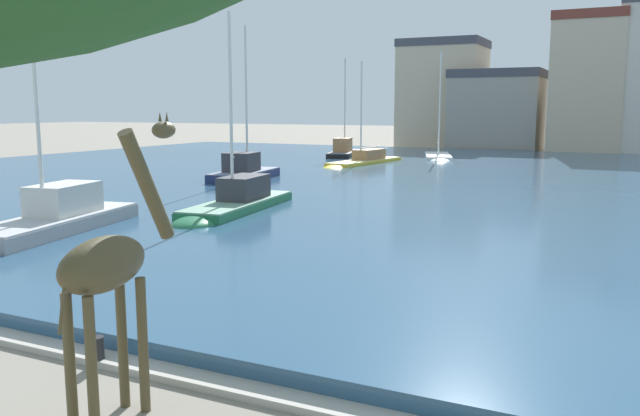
{
  "coord_description": "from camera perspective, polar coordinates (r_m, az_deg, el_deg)",
  "views": [
    {
      "loc": [
        5.54,
        -0.19,
        4.28
      ],
      "look_at": [
        -0.34,
        11.89,
        2.2
      ],
      "focal_mm": 36.47,
      "sensor_mm": 36.0,
      "label": 1
    }
  ],
  "objects": [
    {
      "name": "quay_edge_coping",
      "position": [
        10.47,
        -8.83,
        -15.06
      ],
      "size": [
        78.54,
        0.5,
        0.12
      ],
      "primitive_type": "cube",
      "color": "#ADA89E",
      "rests_on": "ground"
    },
    {
      "name": "sailboat_white",
      "position": [
        51.47,
        10.34,
        4.29
      ],
      "size": [
        4.0,
        7.45,
        8.57
      ],
      "color": "white",
      "rests_on": "ground"
    },
    {
      "name": "sailboat_navy",
      "position": [
        36.11,
        -6.39,
        2.95
      ],
      "size": [
        2.91,
        6.25,
        8.63
      ],
      "color": "navy",
      "rests_on": "ground"
    },
    {
      "name": "mooring_bollard",
      "position": [
        11.72,
        -18.97,
        -11.8
      ],
      "size": [
        0.24,
        0.24,
        0.5
      ],
      "primitive_type": "cylinder",
      "color": "#232326",
      "rests_on": "ground"
    },
    {
      "name": "sailboat_green",
      "position": [
        24.79,
        -7.62,
        0.07
      ],
      "size": [
        2.64,
        7.81,
        7.73
      ],
      "color": "#236B42",
      "rests_on": "ground"
    },
    {
      "name": "sailboat_black",
      "position": [
        53.39,
        2.16,
        4.85
      ],
      "size": [
        3.48,
        7.34,
        8.2
      ],
      "color": "black",
      "rests_on": "ground"
    },
    {
      "name": "sailboat_grey",
      "position": [
        21.85,
        -22.99,
        -1.53
      ],
      "size": [
        3.32,
        7.94,
        8.94
      ],
      "color": "#939399",
      "rests_on": "ground"
    },
    {
      "name": "townhouse_tall_gabled",
      "position": [
        67.49,
        15.32,
        8.23
      ],
      "size": [
        8.63,
        7.73,
        7.94
      ],
      "color": "gray",
      "rests_on": "ground"
    },
    {
      "name": "harbor_water",
      "position": [
        35.76,
        16.88,
        1.86
      ],
      "size": [
        78.54,
        54.04,
        0.4
      ],
      "primitive_type": "cube",
      "color": "#2D5170",
      "rests_on": "ground"
    },
    {
      "name": "sailboat_yellow",
      "position": [
        45.78,
        3.62,
        3.98
      ],
      "size": [
        2.88,
        9.23,
        7.45
      ],
      "color": "gold",
      "rests_on": "ground"
    },
    {
      "name": "townhouse_corner_house",
      "position": [
        70.14,
        10.7,
        9.73
      ],
      "size": [
        8.36,
        7.01,
        11.21
      ],
      "color": "#C6B293",
      "rests_on": "ground"
    },
    {
      "name": "townhouse_wide_warehouse",
      "position": [
        65.0,
        22.49,
        9.92
      ],
      "size": [
        6.23,
        8.11,
        12.6
      ],
      "color": "#C6B293",
      "rests_on": "ground"
    },
    {
      "name": "giraffe_statue",
      "position": [
        9.16,
        -17.92,
        -5.04
      ],
      "size": [
        0.61,
        2.42,
        4.22
      ],
      "color": "#4C4228",
      "rests_on": "ground"
    }
  ]
}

